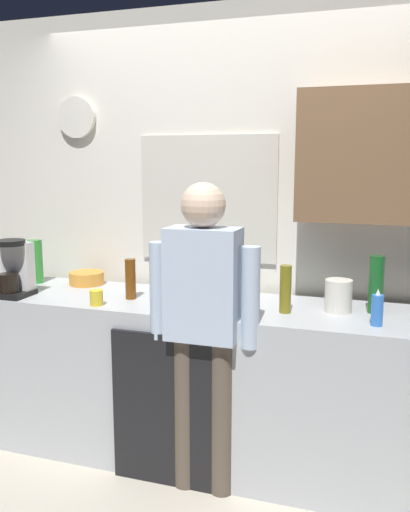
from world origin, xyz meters
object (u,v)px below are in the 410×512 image
(bottle_olive_oil, at_px, (285,289))
(coffee_maker, at_px, (15,271))
(potted_plant, at_px, (220,273))
(person_at_sink, at_px, (203,314))
(bottle_clear_soda, at_px, (36,261))
(mixing_bowl, at_px, (87,278))
(bottle_green_wine, at_px, (376,284))
(cup_yellow_cup, at_px, (96,298))
(storage_canister, at_px, (338,296))
(dish_soap, at_px, (377,310))
(cup_terracotta_mug, at_px, (174,293))
(cup_white_mug, at_px, (243,292))
(bottle_amber_beer, at_px, (130,279))

(bottle_olive_oil, bearing_deg, coffee_maker, -175.65)
(potted_plant, height_order, person_at_sink, person_at_sink)
(bottle_clear_soda, relative_size, mixing_bowl, 1.27)
(bottle_green_wine, bearing_deg, cup_yellow_cup, -167.53)
(storage_canister, bearing_deg, person_at_sink, -151.57)
(coffee_maker, bearing_deg, potted_plant, 17.53)
(coffee_maker, bearing_deg, bottle_clear_soda, 104.63)
(coffee_maker, height_order, dish_soap, coffee_maker)
(bottle_clear_soda, xyz_separation_m, person_at_sink, (1.28, -0.44, -0.12))
(mixing_bowl, xyz_separation_m, storage_canister, (1.58, -0.16, 0.04))
(coffee_maker, height_order, bottle_green_wine, coffee_maker)
(cup_yellow_cup, bearing_deg, bottle_clear_soda, 149.81)
(coffee_maker, bearing_deg, dish_soap, 0.86)
(mixing_bowl, bearing_deg, cup_yellow_cup, -54.20)
(cup_terracotta_mug, relative_size, dish_soap, 0.51)
(cup_yellow_cup, bearing_deg, cup_white_mug, 26.00)
(bottle_amber_beer, relative_size, dish_soap, 1.28)
(bottle_clear_soda, height_order, cup_terracotta_mug, bottle_clear_soda)
(cup_terracotta_mug, distance_m, mixing_bowl, 0.71)
(storage_canister, bearing_deg, bottle_green_wine, 12.66)
(potted_plant, bearing_deg, person_at_sink, -83.15)
(bottle_amber_beer, height_order, dish_soap, bottle_amber_beer)
(cup_white_mug, relative_size, person_at_sink, 0.06)
(cup_terracotta_mug, distance_m, potted_plant, 0.30)
(coffee_maker, height_order, person_at_sink, person_at_sink)
(bottle_green_wine, distance_m, mixing_bowl, 1.77)
(cup_terracotta_mug, relative_size, cup_white_mug, 0.97)
(bottle_green_wine, bearing_deg, coffee_maker, -172.57)
(cup_yellow_cup, bearing_deg, storage_canister, 12.44)
(bottle_clear_soda, distance_m, potted_plant, 1.22)
(cup_terracotta_mug, distance_m, cup_white_mug, 0.39)
(bottle_clear_soda, height_order, person_at_sink, person_at_sink)
(bottle_olive_oil, distance_m, bottle_green_wine, 0.47)
(cup_white_mug, xyz_separation_m, potted_plant, (-0.16, 0.06, 0.08))
(bottle_amber_beer, xyz_separation_m, mixing_bowl, (-0.43, 0.25, -0.07))
(bottle_green_wine, bearing_deg, bottle_clear_soda, 178.43)
(mixing_bowl, relative_size, dish_soap, 1.22)
(bottle_green_wine, xyz_separation_m, cup_yellow_cup, (-1.44, -0.32, -0.11))
(bottle_olive_oil, bearing_deg, cup_terracotta_mug, 175.60)
(bottle_amber_beer, xyz_separation_m, dish_soap, (1.34, -0.10, -0.04))
(storage_canister, bearing_deg, bottle_amber_beer, -175.65)
(bottle_clear_soda, height_order, bottle_amber_beer, bottle_clear_soda)
(cup_yellow_cup, bearing_deg, potted_plant, 35.95)
(bottle_amber_beer, distance_m, cup_yellow_cup, 0.23)
(coffee_maker, height_order, cup_terracotta_mug, coffee_maker)
(bottle_olive_oil, xyz_separation_m, bottle_amber_beer, (-0.89, 0.01, -0.01))
(coffee_maker, xyz_separation_m, potted_plant, (1.14, 0.36, -0.01))
(storage_canister, bearing_deg, dish_soap, -44.24)
(bottle_green_wine, bearing_deg, bottle_olive_oil, -162.13)
(bottle_amber_beer, distance_m, cup_white_mug, 0.64)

